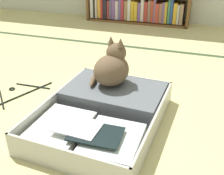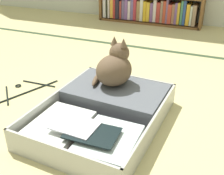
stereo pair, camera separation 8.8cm
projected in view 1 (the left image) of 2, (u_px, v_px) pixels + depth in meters
name	position (u px, v px, depth m)	size (l,w,h in m)	color
ground_plane	(96.00, 136.00, 1.43)	(10.00, 10.00, 0.00)	#CDC182
tatami_border	(150.00, 49.00, 2.57)	(4.80, 0.05, 0.00)	#33472D
open_suitcase	(105.00, 111.00, 1.53)	(0.63, 0.82, 0.13)	#BBBBB2
black_cat	(112.00, 68.00, 1.62)	(0.27, 0.27, 0.28)	brown
clothes_hanger	(19.00, 93.00, 1.82)	(0.31, 0.44, 0.01)	black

